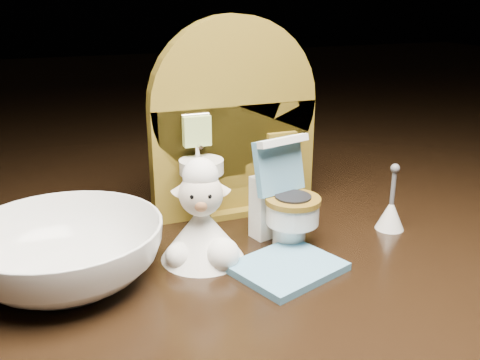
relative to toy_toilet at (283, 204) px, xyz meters
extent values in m
cube|color=black|center=(-0.01, 0.00, -0.08)|extent=(2.50, 2.50, 0.10)
cube|color=brown|center=(-0.01, 0.06, 0.02)|extent=(0.13, 0.02, 0.09)
cylinder|color=brown|center=(-0.01, 0.06, 0.06)|extent=(0.13, 0.02, 0.13)
cube|color=brown|center=(-0.01, 0.06, -0.02)|extent=(0.05, 0.04, 0.01)
cylinder|color=white|center=(-0.05, 0.05, -0.01)|extent=(0.01, 0.01, 0.04)
cylinder|color=white|center=(-0.05, 0.04, 0.02)|extent=(0.03, 0.03, 0.01)
cylinder|color=silver|center=(-0.05, 0.05, 0.03)|extent=(0.00, 0.00, 0.01)
cube|color=#AFCB6F|center=(-0.05, 0.05, 0.04)|extent=(0.02, 0.01, 0.02)
cube|color=brown|center=(0.02, 0.05, 0.02)|extent=(0.02, 0.01, 0.02)
cylinder|color=beige|center=(0.02, 0.05, 0.02)|extent=(0.02, 0.02, 0.02)
cylinder|color=white|center=(0.00, -0.01, -0.02)|extent=(0.02, 0.02, 0.02)
cylinder|color=white|center=(0.00, -0.01, 0.00)|extent=(0.04, 0.04, 0.02)
cylinder|color=brown|center=(0.00, -0.01, 0.01)|extent=(0.04, 0.04, 0.00)
cube|color=white|center=(0.00, 0.01, 0.00)|extent=(0.03, 0.02, 0.05)
cube|color=#5994B7|center=(0.00, 0.01, 0.03)|extent=(0.04, 0.02, 0.04)
cube|color=white|center=(0.00, 0.00, 0.04)|extent=(0.04, 0.02, 0.01)
cylinder|color=#ABC742|center=(0.00, 0.01, 0.02)|extent=(0.01, 0.01, 0.01)
cube|color=#5994B7|center=(-0.02, -0.04, -0.02)|extent=(0.08, 0.07, 0.00)
cone|color=white|center=(0.08, -0.01, -0.02)|extent=(0.02, 0.02, 0.02)
cylinder|color=#59595B|center=(0.08, -0.01, 0.01)|extent=(0.00, 0.00, 0.03)
sphere|color=#59595B|center=(0.08, -0.01, 0.02)|extent=(0.01, 0.01, 0.01)
cone|color=white|center=(-0.06, 0.00, -0.01)|extent=(0.05, 0.05, 0.04)
sphere|color=white|center=(-0.05, -0.02, -0.02)|extent=(0.02, 0.02, 0.02)
sphere|color=white|center=(-0.08, -0.01, -0.02)|extent=(0.02, 0.02, 0.02)
sphere|color=beige|center=(-0.06, -0.01, 0.02)|extent=(0.03, 0.03, 0.03)
sphere|color=tan|center=(-0.06, -0.02, 0.02)|extent=(0.01, 0.01, 0.01)
sphere|color=white|center=(-0.06, 0.00, 0.03)|extent=(0.02, 0.02, 0.02)
cone|color=beige|center=(-0.07, 0.00, 0.02)|extent=(0.01, 0.01, 0.01)
cone|color=beige|center=(-0.05, -0.01, 0.02)|extent=(0.01, 0.01, 0.01)
sphere|color=black|center=(-0.07, -0.02, 0.02)|extent=(0.00, 0.00, 0.00)
sphere|color=black|center=(-0.06, -0.02, 0.02)|extent=(0.00, 0.00, 0.00)
imported|color=white|center=(-0.14, 0.00, -0.01)|extent=(0.13, 0.13, 0.04)
camera|label=1|loc=(-0.15, -0.31, 0.14)|focal=40.00mm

